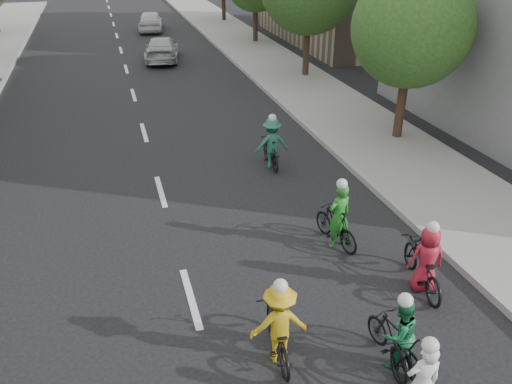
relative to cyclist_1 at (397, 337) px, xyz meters
name	(u,v)px	position (x,y,z in m)	size (l,w,h in m)	color
ground	(191,298)	(-3.17, 2.76, -0.59)	(120.00, 120.00, 0.00)	black
sidewalk_right	(337,111)	(4.83, 12.76, -0.52)	(4.00, 80.00, 0.15)	gray
curb_right	(293,115)	(2.88, 12.76, -0.50)	(0.18, 80.00, 0.18)	#999993
tree_r_0	(412,28)	(5.63, 9.36, 3.37)	(4.00, 4.00, 5.97)	black
cyclist_1	(397,337)	(0.00, 0.00, 0.00)	(0.77, 1.56, 1.58)	black
cyclist_2	(278,328)	(-1.93, 0.74, 0.05)	(1.09, 1.76, 1.75)	black
cyclist_3	(337,222)	(0.60, 3.74, 0.04)	(0.79, 1.70, 1.82)	black
cyclist_4	(424,264)	(1.66, 1.71, 0.00)	(1.04, 2.03, 1.68)	black
cyclist_5	(271,147)	(0.50, 8.46, 0.11)	(1.09, 1.64, 1.81)	black
follow_car_lead	(162,49)	(-0.98, 24.26, 0.07)	(1.85, 4.56, 1.32)	#ACACB1
follow_car_trail	(151,21)	(-0.55, 33.87, 0.14)	(1.73, 4.29, 1.46)	silver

